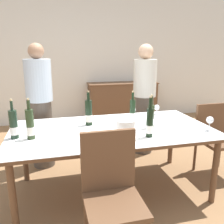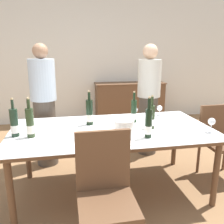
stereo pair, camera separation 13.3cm
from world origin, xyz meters
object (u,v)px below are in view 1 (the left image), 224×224
wine_bottle_3 (150,123)px  chair_right_end (215,134)px  wine_bottle_1 (30,125)px  wine_bottle_0 (151,117)px  chair_near_front (111,187)px  dining_table (112,134)px  wine_bottle_5 (14,125)px  person_host (40,108)px  ice_bucket (126,128)px  wine_glass_1 (157,108)px  person_guest_left (144,100)px  wine_glass_2 (210,120)px  wine_bottle_2 (89,113)px  wine_glass_0 (133,110)px  sideboard_cabinet (122,102)px  wine_bottle_4 (132,111)px

wine_bottle_3 → chair_right_end: wine_bottle_3 is taller
wine_bottle_1 → wine_bottle_0: bearing=1.7°
chair_right_end → chair_near_front: chair_near_front is taller
dining_table → chair_right_end: size_ratio=2.37×
wine_bottle_5 → person_host: (0.20, 0.87, -0.05)m
ice_bucket → wine_glass_1: size_ratio=1.48×
ice_bucket → person_guest_left: (0.66, 1.20, -0.01)m
person_host → wine_glass_2: bearing=-33.3°
wine_glass_1 → dining_table: bearing=-149.7°
dining_table → wine_bottle_2: (-0.21, 0.19, 0.19)m
dining_table → wine_bottle_2: 0.34m
wine_bottle_1 → wine_glass_1: wine_bottle_1 is taller
wine_bottle_1 → chair_near_front: size_ratio=0.40×
person_guest_left → wine_bottle_3: bearing=-109.4°
chair_right_end → ice_bucket: bearing=-163.7°
wine_bottle_2 → wine_bottle_5: bearing=-162.3°
dining_table → wine_glass_0: size_ratio=14.36×
sideboard_cabinet → wine_bottle_4: wine_bottle_4 is taller
sideboard_cabinet → dining_table: (-0.88, -2.57, 0.24)m
chair_near_front → person_host: 1.71m
wine_glass_2 → wine_bottle_0: bearing=156.8°
sideboard_cabinet → dining_table: size_ratio=0.72×
wine_bottle_0 → dining_table: bearing=171.0°
wine_glass_1 → wine_bottle_4: bearing=-151.7°
wine_bottle_3 → person_guest_left: 1.31m
wine_bottle_1 → person_guest_left: bearing=33.7°
wine_bottle_3 → chair_right_end: bearing=20.9°
wine_bottle_2 → wine_bottle_4: wine_bottle_2 is taller
dining_table → ice_bucket: (0.06, -0.29, 0.15)m
wine_bottle_5 → person_host: size_ratio=0.23×
wine_bottle_2 → chair_near_front: 1.02m
wine_bottle_5 → wine_glass_2: wine_bottle_5 is taller
ice_bucket → wine_bottle_5: 1.03m
wine_bottle_5 → wine_bottle_1: bearing=-18.9°
sideboard_cabinet → wine_glass_2: size_ratio=10.11×
wine_bottle_1 → chair_near_front: bearing=-48.6°
wine_bottle_3 → wine_glass_1: bearing=60.9°
sideboard_cabinet → person_guest_left: 1.71m
wine_glass_0 → ice_bucket: bearing=-114.9°
sideboard_cabinet → wine_glass_2: bearing=-88.7°
wine_bottle_0 → wine_bottle_3: size_ratio=0.90×
chair_right_end → person_guest_left: bearing=126.7°
sideboard_cabinet → ice_bucket: (-0.83, -2.86, 0.39)m
sideboard_cabinet → wine_bottle_1: bearing=-122.2°
wine_bottle_0 → wine_bottle_2: size_ratio=0.93×
dining_table → wine_bottle_2: bearing=139.1°
dining_table → wine_bottle_1: wine_bottle_1 is taller
person_host → person_guest_left: same height
wine_glass_0 → chair_right_end: chair_right_end is taller
wine_glass_2 → dining_table: bearing=162.6°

